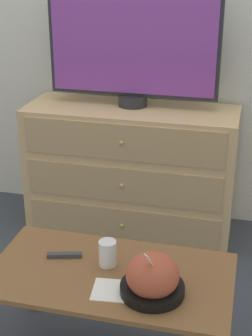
% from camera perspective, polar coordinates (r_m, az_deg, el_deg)
% --- Properties ---
extents(ground_plane, '(12.00, 12.00, 0.00)m').
position_cam_1_polar(ground_plane, '(3.42, 0.96, -4.38)').
color(ground_plane, '#383D47').
extents(wall_back, '(12.00, 0.05, 2.60)m').
position_cam_1_polar(wall_back, '(3.07, 1.25, 17.87)').
color(wall_back, silver).
rests_on(wall_back, ground_plane).
extents(dresser, '(1.20, 0.45, 0.76)m').
position_cam_1_polar(dresser, '(3.03, 0.55, -0.23)').
color(dresser, tan).
rests_on(dresser, ground_plane).
extents(tv, '(0.95, 0.16, 0.61)m').
position_cam_1_polar(tv, '(2.88, 0.78, 12.97)').
color(tv, '#232328').
rests_on(tv, dresser).
extents(coffee_table, '(0.95, 0.51, 0.43)m').
position_cam_1_polar(coffee_table, '(2.08, -1.74, -12.91)').
color(coffee_table, brown).
rests_on(coffee_table, ground_plane).
extents(takeout_bowl, '(0.24, 0.24, 0.20)m').
position_cam_1_polar(takeout_bowl, '(1.90, 2.95, -12.13)').
color(takeout_bowl, black).
rests_on(takeout_bowl, coffee_table).
extents(drink_cup, '(0.07, 0.07, 0.11)m').
position_cam_1_polar(drink_cup, '(2.07, -2.05, -9.58)').
color(drink_cup, beige).
rests_on(drink_cup, coffee_table).
extents(napkin, '(0.15, 0.15, 0.00)m').
position_cam_1_polar(napkin, '(1.95, -1.69, -13.38)').
color(napkin, white).
rests_on(napkin, coffee_table).
extents(remote_control, '(0.14, 0.06, 0.02)m').
position_cam_1_polar(remote_control, '(2.15, -6.89, -9.55)').
color(remote_control, '#38383D').
rests_on(remote_control, coffee_table).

